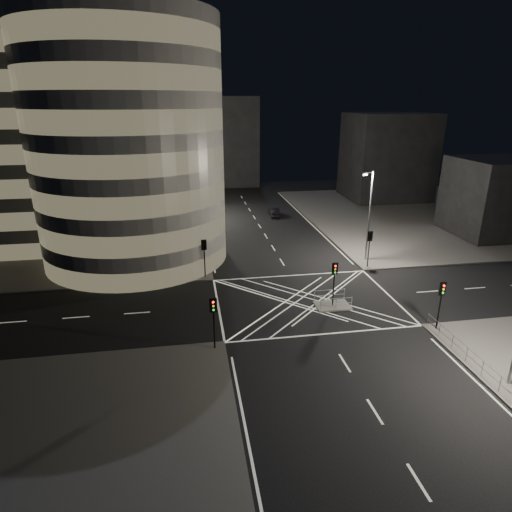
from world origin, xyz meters
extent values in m
plane|color=black|center=(0.00, 0.00, 0.00)|extent=(120.00, 120.00, 0.00)
cube|color=#575552|center=(-29.00, 27.00, 0.07)|extent=(42.00, 42.00, 0.15)
cube|color=#575552|center=(29.00, 27.00, 0.07)|extent=(42.00, 42.00, 0.15)
cube|color=slate|center=(2.00, -1.50, 0.07)|extent=(3.00, 2.00, 0.15)
cylinder|color=gray|center=(-16.00, 14.00, 12.65)|extent=(20.00, 20.00, 25.00)
cube|color=gray|center=(-26.00, 24.00, 12.65)|extent=(20.00, 18.00, 25.00)
cube|color=white|center=(-18.00, 16.00, 26.35)|extent=(6.00, 0.40, 2.00)
cube|color=black|center=(-18.00, 16.00, 25.45)|extent=(6.40, 0.50, 0.50)
cube|color=gray|center=(-22.00, 42.00, 11.15)|extent=(24.00, 16.00, 22.00)
cube|color=black|center=(26.00, 40.00, 7.65)|extent=(14.00, 12.00, 15.00)
cube|color=black|center=(30.00, 16.00, 5.15)|extent=(10.00, 10.00, 10.00)
cube|color=black|center=(-4.00, 58.00, 9.00)|extent=(18.00, 8.00, 18.00)
cylinder|color=black|center=(-10.50, 9.00, 1.72)|extent=(0.32, 0.32, 3.15)
ellipsoid|color=black|center=(-10.50, 9.00, 4.44)|extent=(4.17, 4.17, 4.79)
cylinder|color=black|center=(-10.50, 15.00, 1.81)|extent=(0.32, 0.32, 3.32)
ellipsoid|color=black|center=(-10.50, 15.00, 4.67)|extent=(4.36, 4.36, 5.02)
cylinder|color=black|center=(-10.50, 21.00, 1.98)|extent=(0.32, 0.32, 3.66)
ellipsoid|color=black|center=(-10.50, 21.00, 5.03)|extent=(4.45, 4.45, 5.11)
cylinder|color=black|center=(-10.50, 27.00, 2.22)|extent=(0.32, 0.32, 4.13)
ellipsoid|color=black|center=(-10.50, 27.00, 5.77)|extent=(5.41, 5.41, 6.22)
cylinder|color=black|center=(-10.50, 33.00, 1.75)|extent=(0.32, 0.32, 3.20)
ellipsoid|color=black|center=(-10.50, 33.00, 4.50)|extent=(4.17, 4.17, 4.80)
cylinder|color=black|center=(-8.80, 6.80, 1.65)|extent=(0.12, 0.12, 3.00)
cube|color=black|center=(-8.80, 6.80, 3.60)|extent=(0.28, 0.22, 0.90)
cube|color=black|center=(-8.80, 6.80, 3.60)|extent=(0.55, 0.04, 1.10)
cylinder|color=black|center=(-8.80, -6.80, 1.65)|extent=(0.12, 0.12, 3.00)
cube|color=black|center=(-8.80, -6.80, 3.60)|extent=(0.28, 0.22, 0.90)
cube|color=black|center=(-8.80, -6.80, 3.60)|extent=(0.55, 0.04, 1.10)
cylinder|color=black|center=(8.80, 6.80, 1.65)|extent=(0.12, 0.12, 3.00)
cube|color=black|center=(8.80, 6.80, 3.60)|extent=(0.28, 0.22, 0.90)
cube|color=black|center=(8.80, 6.80, 3.60)|extent=(0.55, 0.04, 1.10)
cylinder|color=black|center=(8.80, -6.80, 1.65)|extent=(0.12, 0.12, 3.00)
cube|color=black|center=(8.80, -6.80, 3.60)|extent=(0.28, 0.22, 0.90)
cube|color=black|center=(8.80, -6.80, 3.60)|extent=(0.55, 0.04, 1.10)
cylinder|color=black|center=(2.00, -1.50, 1.65)|extent=(0.12, 0.12, 3.00)
cube|color=black|center=(2.00, -1.50, 3.60)|extent=(0.28, 0.22, 0.90)
cube|color=black|center=(2.00, -1.50, 3.60)|extent=(0.55, 0.04, 1.10)
cylinder|color=slate|center=(-9.50, 12.00, 5.15)|extent=(0.20, 0.20, 10.00)
cylinder|color=slate|center=(-9.05, 12.00, 10.00)|extent=(0.90, 0.10, 0.10)
cube|color=slate|center=(-8.60, 12.00, 9.90)|extent=(0.50, 0.25, 0.18)
cube|color=white|center=(-8.60, 12.00, 9.79)|extent=(0.42, 0.20, 0.05)
cylinder|color=slate|center=(-9.50, 30.00, 5.15)|extent=(0.20, 0.20, 10.00)
cylinder|color=slate|center=(-9.05, 30.00, 10.00)|extent=(0.90, 0.10, 0.10)
cube|color=slate|center=(-8.60, 30.00, 9.90)|extent=(0.50, 0.25, 0.18)
cube|color=white|center=(-8.60, 30.00, 9.79)|extent=(0.42, 0.20, 0.05)
cylinder|color=slate|center=(9.50, 9.00, 5.15)|extent=(0.20, 0.20, 10.00)
cylinder|color=slate|center=(9.05, 9.00, 10.00)|extent=(0.90, 0.10, 0.10)
cube|color=slate|center=(8.60, 9.00, 9.90)|extent=(0.50, 0.25, 0.18)
cube|color=white|center=(8.60, 9.00, 9.79)|extent=(0.42, 0.20, 0.05)
cube|color=slate|center=(8.30, -12.15, 0.70)|extent=(0.06, 11.70, 1.10)
cube|color=slate|center=(2.00, -2.40, 0.70)|extent=(2.80, 0.06, 1.10)
cube|color=slate|center=(2.00, -0.60, 0.70)|extent=(2.80, 0.06, 1.10)
imported|color=black|center=(3.21, 30.17, 0.66)|extent=(1.58, 4.07, 1.32)
camera|label=1|loc=(-10.20, -34.05, 17.20)|focal=30.00mm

